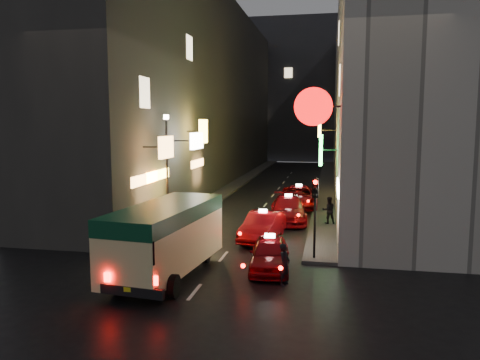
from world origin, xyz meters
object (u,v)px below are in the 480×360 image
Objects in this scene: traffic_light at (315,200)px; lamp_post at (167,164)px; minibus at (166,232)px; taxi_near at (270,251)px; pedestrian_crossing at (284,262)px.

lamp_post is (-8.20, 4.53, 1.04)m from traffic_light.
minibus is at bearing -70.66° from lamp_post.
taxi_near is at bearing -140.21° from traffic_light.
pedestrian_crossing is at bearing -46.56° from lamp_post.
lamp_post is at bearing 151.09° from traffic_light.
minibus is 1.35× the size of taxi_near.
minibus is 4.25m from taxi_near.
minibus is 1.93× the size of traffic_light.
taxi_near is 1.84m from pedestrian_crossing.
lamp_post is at bearing 109.34° from minibus.
lamp_post is (-2.66, 7.58, 1.94)m from minibus.
pedestrian_crossing reaches higher than taxi_near.
taxi_near is at bearing -42.73° from lamp_post.
minibus is 6.39m from traffic_light.
traffic_light is (0.97, 3.11, 1.81)m from pedestrian_crossing.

